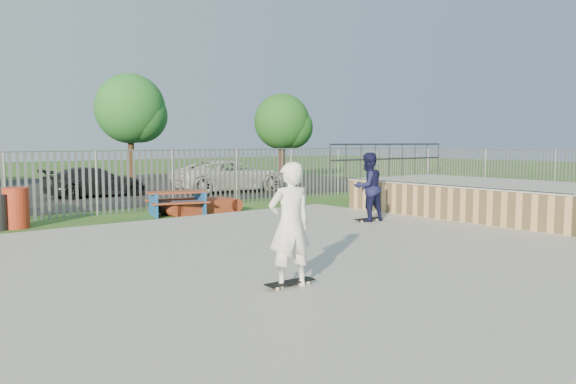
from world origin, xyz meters
TOP-DOWN VIEW (x-y plane):
  - ground at (0.00, 0.00)m, footprint 120.00×120.00m
  - concrete_slab at (0.00, 0.00)m, footprint 15.00×12.00m
  - quarter_pipe at (9.50, 1.04)m, footprint 5.50×7.05m
  - fence at (1.00, 4.59)m, footprint 26.04×16.02m
  - picnic_table at (2.94, 7.49)m, footprint 2.08×1.87m
  - funbox at (3.76, 7.46)m, footprint 2.15×1.12m
  - trash_bin_red at (-1.63, 7.72)m, footprint 0.64×0.64m
  - car_dark at (3.05, 14.70)m, footprint 4.22×1.84m
  - car_white at (8.59, 13.01)m, footprint 5.47×3.09m
  - tree_mid at (8.15, 22.75)m, footprint 3.99×3.99m
  - tree_right at (15.74, 18.28)m, footprint 3.32×3.32m
  - skateboard_a at (5.74, 2.07)m, footprint 0.81×0.26m
  - skateboard_b at (-0.19, -1.87)m, footprint 0.81×0.24m
  - skater_navy at (5.74, 2.07)m, footprint 0.94×0.76m
  - skater_white at (-0.19, -1.87)m, footprint 0.75×0.58m

SIDE VIEW (x-z plane):
  - ground at x=0.00m, z-range 0.00..0.00m
  - concrete_slab at x=0.00m, z-range 0.00..0.15m
  - skateboard_a at x=5.74m, z-range 0.15..0.23m
  - skateboard_b at x=-0.19m, z-range 0.15..0.23m
  - funbox at x=3.76m, z-range 0.00..0.42m
  - picnic_table at x=2.94m, z-range 0.01..0.75m
  - trash_bin_red at x=-1.63m, z-range 0.00..1.07m
  - quarter_pipe at x=9.50m, z-range -0.54..1.65m
  - car_dark at x=3.05m, z-range 0.02..1.23m
  - car_white at x=8.59m, z-range 0.02..1.46m
  - fence at x=1.00m, z-range 0.00..2.00m
  - skater_navy at x=5.74m, z-range 0.15..1.99m
  - skater_white at x=-0.19m, z-range 0.15..1.99m
  - tree_right at x=15.74m, z-range 0.88..6.01m
  - tree_mid at x=8.15m, z-range 1.07..7.23m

